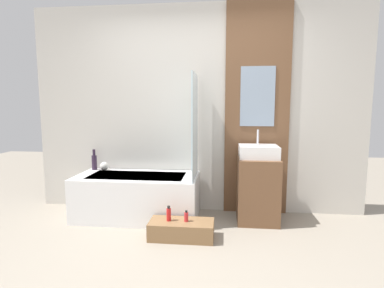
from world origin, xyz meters
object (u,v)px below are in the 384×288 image
at_px(vase_round_light, 104,166).
at_px(bathtub, 138,196).
at_px(bottle_soap_primary, 169,214).
at_px(sink, 258,152).
at_px(bottle_soap_secondary, 186,217).
at_px(vase_tall_dark, 94,161).
at_px(wooden_step_bench, 182,230).

bearing_deg(vase_round_light, bathtub, -25.12).
relative_size(vase_round_light, bottle_soap_primary, 0.69).
relative_size(bathtub, sink, 3.29).
distance_m(sink, bottle_soap_secondary, 1.13).
relative_size(sink, vase_tall_dark, 1.66).
relative_size(wooden_step_bench, bottle_soap_secondary, 5.68).
bearing_deg(bottle_soap_primary, vase_tall_dark, 145.28).
height_order(bottle_soap_primary, bottle_soap_secondary, bottle_soap_primary).
bearing_deg(bottle_soap_secondary, bottle_soap_primary, 180.00).
xyz_separation_m(wooden_step_bench, bottle_soap_secondary, (0.05, 0.00, 0.14)).
relative_size(sink, bottle_soap_secondary, 3.83).
height_order(wooden_step_bench, vase_round_light, vase_round_light).
relative_size(vase_tall_dark, bottle_soap_secondary, 2.31).
bearing_deg(sink, bottle_soap_primary, -148.36).
xyz_separation_m(bathtub, vase_tall_dark, (-0.65, 0.26, 0.37)).
xyz_separation_m(bathtub, vase_round_light, (-0.50, 0.24, 0.31)).
height_order(bathtub, vase_tall_dark, vase_tall_dark).
xyz_separation_m(bottle_soap_primary, bottle_soap_secondary, (0.18, 0.00, -0.02)).
bearing_deg(wooden_step_bench, vase_round_light, 145.79).
xyz_separation_m(sink, bottle_soap_primary, (-0.95, -0.59, -0.57)).
bearing_deg(bathtub, vase_tall_dark, 158.22).
height_order(vase_tall_dark, bottle_soap_secondary, vase_tall_dark).
bearing_deg(bottle_soap_primary, bottle_soap_secondary, 0.00).
distance_m(vase_round_light, bottle_soap_primary, 1.29).
distance_m(wooden_step_bench, vase_round_light, 1.44).
height_order(sink, bottle_soap_primary, sink).
relative_size(wooden_step_bench, vase_tall_dark, 2.46).
height_order(wooden_step_bench, sink, sink).
bearing_deg(bottle_soap_secondary, sink, 37.28).
bearing_deg(wooden_step_bench, bottle_soap_primary, 180.00).
bearing_deg(vase_round_light, sink, -5.14).
bearing_deg(bottle_soap_primary, sink, 31.64).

